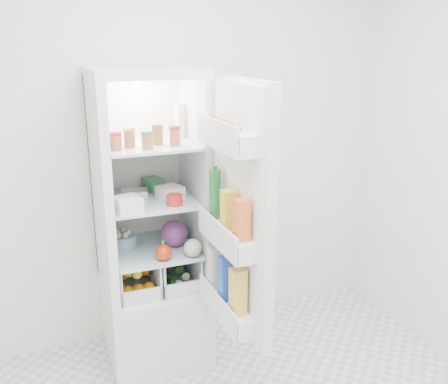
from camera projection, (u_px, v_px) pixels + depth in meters
name	position (u px, v px, depth m)	size (l,w,h in m)	color
room_walls	(277.00, 144.00, 1.76)	(3.02, 3.02, 2.61)	white
refrigerator	(151.00, 256.00, 3.07)	(0.60, 0.60, 1.80)	silver
shelf_low	(153.00, 249.00, 3.00)	(0.49, 0.53, 0.01)	silver
shelf_mid	(151.00, 200.00, 2.90)	(0.49, 0.53, 0.01)	silver
shelf_top	(148.00, 144.00, 2.81)	(0.49, 0.53, 0.01)	silver
crisper_left	(134.00, 272.00, 2.99)	(0.23, 0.46, 0.22)	silver
crisper_right	(173.00, 265.00, 3.08)	(0.23, 0.46, 0.22)	silver
condiment_jars	(145.00, 139.00, 2.67)	(0.38, 0.16, 0.08)	#B21919
squeeze_bottle	(180.00, 121.00, 2.92)	(0.06, 0.06, 0.20)	silver
tub_white	(127.00, 205.00, 2.66)	(0.13, 0.13, 0.09)	white
tub_cream	(170.00, 192.00, 2.89)	(0.13, 0.13, 0.08)	silver
tin_red	(175.00, 200.00, 2.78)	(0.09, 0.09, 0.06)	red
foil_tray	(135.00, 193.00, 2.94)	(0.15, 0.11, 0.04)	silver
tub_green	(154.00, 184.00, 3.05)	(0.09, 0.13, 0.08)	#419053
red_cabbage	(174.00, 233.00, 2.99)	(0.16, 0.16, 0.16)	#511D55
bell_pepper	(164.00, 253.00, 2.81)	(0.09, 0.09, 0.09)	#B42D0B
mushroom_bowl	(123.00, 241.00, 2.99)	(0.16, 0.16, 0.08)	#8AB7CE
salad_bag	(193.00, 248.00, 2.85)	(0.11, 0.11, 0.11)	#9FBA8C
citrus_pile	(136.00, 278.00, 2.95)	(0.20, 0.24, 0.16)	orange
veg_pile	(174.00, 272.00, 3.09)	(0.16, 0.30, 0.10)	#184818
fridge_door	(237.00, 218.00, 2.49)	(0.18, 0.60, 1.30)	silver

